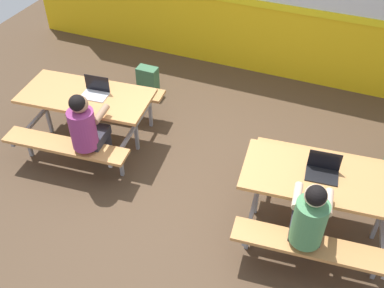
# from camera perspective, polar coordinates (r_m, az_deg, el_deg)

# --- Properties ---
(ground_plane) EXTENTS (10.00, 10.00, 0.02)m
(ground_plane) POSITION_cam_1_polar(r_m,az_deg,el_deg) (5.45, -0.24, -4.82)
(ground_plane) COLOR #4C3826
(picnic_table_left) EXTENTS (1.69, 1.70, 0.74)m
(picnic_table_left) POSITION_cam_1_polar(r_m,az_deg,el_deg) (5.80, -13.19, 4.81)
(picnic_table_left) COLOR tan
(picnic_table_left) RESTS_ON ground
(picnic_table_right) EXTENTS (1.69, 1.70, 0.74)m
(picnic_table_right) POSITION_cam_1_polar(r_m,az_deg,el_deg) (4.76, 16.18, -5.48)
(picnic_table_right) COLOR tan
(picnic_table_right) RESTS_ON ground
(student_nearer) EXTENTS (0.39, 0.54, 1.21)m
(student_nearer) POSITION_cam_1_polar(r_m,az_deg,el_deg) (5.22, -13.28, 2.02)
(student_nearer) COLOR #2D2D38
(student_nearer) RESTS_ON ground
(student_further) EXTENTS (0.39, 0.54, 1.21)m
(student_further) POSITION_cam_1_polar(r_m,az_deg,el_deg) (4.27, 14.70, -9.23)
(student_further) COLOR #2D2D38
(student_further) RESTS_ON ground
(laptop_silver) EXTENTS (0.34, 0.25, 0.22)m
(laptop_silver) POSITION_cam_1_polar(r_m,az_deg,el_deg) (5.65, -12.22, 6.60)
(laptop_silver) COLOR silver
(laptop_silver) RESTS_ON picnic_table_left
(laptop_dark) EXTENTS (0.34, 0.25, 0.22)m
(laptop_dark) POSITION_cam_1_polar(r_m,az_deg,el_deg) (4.64, 16.34, -3.26)
(laptop_dark) COLOR black
(laptop_dark) RESTS_ON picnic_table_right
(backpack_dark) EXTENTS (0.30, 0.22, 0.44)m
(backpack_dark) POSITION_cam_1_polar(r_m,az_deg,el_deg) (6.81, -5.63, 8.05)
(backpack_dark) COLOR #3F724C
(backpack_dark) RESTS_ON ground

